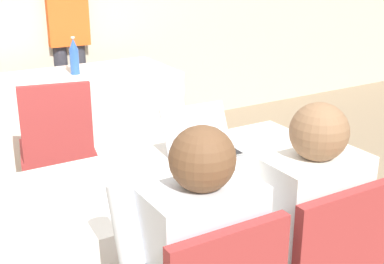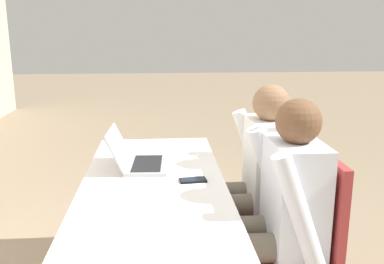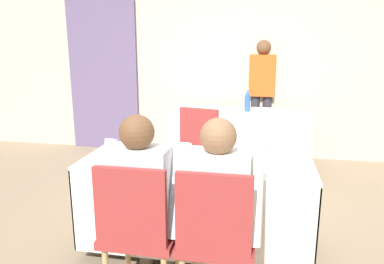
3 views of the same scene
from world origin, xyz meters
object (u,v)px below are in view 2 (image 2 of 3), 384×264
at_px(cell_phone, 193,180).
at_px(chair_near_left, 297,241).
at_px(person_checkered_shirt, 276,210).
at_px(laptop, 139,160).
at_px(chair_near_right, 271,202).
at_px(person_white_shirt, 254,176).

distance_m(cell_phone, chair_near_left, 0.57).
height_order(cell_phone, person_checkered_shirt, person_checkered_shirt).
bearing_deg(person_checkered_shirt, laptop, -126.44).
height_order(laptop, person_checkered_shirt, person_checkered_shirt).
xyz_separation_m(laptop, chair_near_right, (-0.01, -0.74, -0.27)).
xyz_separation_m(laptop, person_checkered_shirt, (-0.47, -0.63, -0.11)).
xyz_separation_m(cell_phone, person_checkered_shirt, (-0.23, -0.36, -0.07)).
relative_size(cell_phone, chair_near_right, 0.15).
bearing_deg(person_white_shirt, chair_near_left, 12.88).
distance_m(chair_near_left, person_checkered_shirt, 0.19).
bearing_deg(chair_near_left, cell_phone, -116.55).
relative_size(laptop, chair_near_right, 0.38).
relative_size(chair_near_left, person_white_shirt, 0.78).
height_order(laptop, person_white_shirt, person_white_shirt).
distance_m(laptop, person_white_shirt, 0.64).
relative_size(chair_near_right, person_checkered_shirt, 0.78).
xyz_separation_m(chair_near_left, chair_near_right, (0.46, 0.00, 0.00)).
bearing_deg(laptop, cell_phone, -127.91).
bearing_deg(person_checkered_shirt, chair_near_left, 90.00).
distance_m(chair_near_right, person_checkered_shirt, 0.49).
relative_size(cell_phone, person_checkered_shirt, 0.12).
distance_m(laptop, person_checkered_shirt, 0.80).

